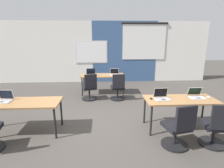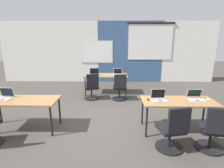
{
  "view_description": "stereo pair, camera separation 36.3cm",
  "coord_description": "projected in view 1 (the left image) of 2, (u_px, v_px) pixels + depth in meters",
  "views": [
    {
      "loc": [
        -0.02,
        -4.35,
        2.07
      ],
      "look_at": [
        0.26,
        0.58,
        0.79
      ],
      "focal_mm": 28.76,
      "sensor_mm": 36.0,
      "label": 1
    },
    {
      "loc": [
        0.34,
        -4.36,
        2.07
      ],
      "look_at": [
        0.26,
        0.58,
        0.79
      ],
      "focal_mm": 28.76,
      "sensor_mm": 36.0,
      "label": 2
    }
  ],
  "objects": [
    {
      "name": "ground_plane",
      "position": [
        104.0,
        118.0,
        4.72
      ],
      "size": [
        24.0,
        24.0,
        0.0
      ],
      "color": "#47423D"
    },
    {
      "name": "back_wall_assembly",
      "position": [
        103.0,
        52.0,
        8.43
      ],
      "size": [
        10.0,
        0.27,
        2.8
      ],
      "color": "silver",
      "rests_on": "ground"
    },
    {
      "name": "desk_near_left",
      "position": [
        23.0,
        105.0,
        3.88
      ],
      "size": [
        1.6,
        0.7,
        0.72
      ],
      "color": "#A37547",
      "rests_on": "ground"
    },
    {
      "name": "desk_near_right",
      "position": [
        180.0,
        101.0,
        4.07
      ],
      "size": [
        1.6,
        0.7,
        0.72
      ],
      "color": "#A37547",
      "rests_on": "ground"
    },
    {
      "name": "desk_far_center",
      "position": [
        103.0,
        76.0,
        6.68
      ],
      "size": [
        1.6,
        0.7,
        0.72
      ],
      "color": "#A37547",
      "rests_on": "ground"
    },
    {
      "name": "laptop_near_left_end",
      "position": [
        4.0,
        99.0,
        3.91
      ],
      "size": [
        0.35,
        0.31,
        0.23
      ],
      "rotation": [
        0.0,
        0.0,
        -0.09
      ],
      "color": "silver",
      "rests_on": "desk_near_left"
    },
    {
      "name": "laptop_near_right_end",
      "position": [
        196.0,
        95.0,
        4.15
      ],
      "size": [
        0.33,
        0.33,
        0.22
      ],
      "rotation": [
        0.0,
        0.0,
        -0.01
      ],
      "color": "silver",
      "rests_on": "desk_near_right"
    },
    {
      "name": "mouse_near_right_end",
      "position": [
        208.0,
        97.0,
        4.13
      ],
      "size": [
        0.08,
        0.11,
        0.03
      ],
      "color": "silver",
      "rests_on": "desk_near_right"
    },
    {
      "name": "chair_near_right_end",
      "position": [
        216.0,
        129.0,
        3.43
      ],
      "size": [
        0.52,
        0.57,
        0.92
      ],
      "rotation": [
        0.0,
        0.0,
        2.97
      ],
      "color": "black",
      "rests_on": "ground"
    },
    {
      "name": "laptop_near_right_inner",
      "position": [
        162.0,
        97.0,
        4.04
      ],
      "size": [
        0.35,
        0.29,
        0.24
      ],
      "rotation": [
        0.0,
        0.0,
        0.08
      ],
      "color": "#B7B7BC",
      "rests_on": "desk_near_right"
    },
    {
      "name": "mouse_near_right_inner",
      "position": [
        151.0,
        98.0,
        4.04
      ],
      "size": [
        0.07,
        0.11,
        0.03
      ],
      "color": "black",
      "rests_on": "desk_near_right"
    },
    {
      "name": "chair_near_right_inner",
      "position": [
        178.0,
        130.0,
        3.39
      ],
      "size": [
        0.52,
        0.58,
        0.92
      ],
      "rotation": [
        0.0,
        0.0,
        3.36
      ],
      "color": "black",
      "rests_on": "ground"
    },
    {
      "name": "laptop_far_left",
      "position": [
        91.0,
        74.0,
        6.64
      ],
      "size": [
        0.37,
        0.33,
        0.23
      ],
      "rotation": [
        0.0,
        0.0,
        0.17
      ],
      "color": "#333338",
      "rests_on": "desk_far_center"
    },
    {
      "name": "mouse_far_left",
      "position": [
        98.0,
        75.0,
        6.58
      ],
      "size": [
        0.07,
        0.11,
        0.03
      ],
      "color": "#B2B2B7",
      "rests_on": "desk_far_center"
    },
    {
      "name": "chair_far_left",
      "position": [
        90.0,
        89.0,
        6.06
      ],
      "size": [
        0.55,
        0.6,
        0.92
      ],
      "rotation": [
        0.0,
        0.0,
        3.45
      ],
      "color": "black",
      "rests_on": "ground"
    },
    {
      "name": "laptop_far_right",
      "position": [
        114.0,
        73.0,
        6.69
      ],
      "size": [
        0.37,
        0.35,
        0.23
      ],
      "rotation": [
        0.0,
        0.0,
        -0.14
      ],
      "color": "silver",
      "rests_on": "desk_far_center"
    },
    {
      "name": "mouse_far_right",
      "position": [
        108.0,
        75.0,
        6.65
      ],
      "size": [
        0.06,
        0.1,
        0.03
      ],
      "color": "silver",
      "rests_on": "desk_far_center"
    },
    {
      "name": "chair_far_right",
      "position": [
        118.0,
        89.0,
        6.06
      ],
      "size": [
        0.52,
        0.55,
        0.92
      ],
      "rotation": [
        0.0,
        0.0,
        3.2
      ],
      "color": "black",
      "rests_on": "ground"
    }
  ]
}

